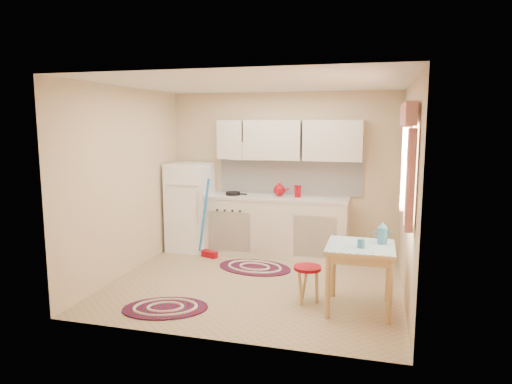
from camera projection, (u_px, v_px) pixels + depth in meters
room_shell at (273, 157)px, 5.79m from camera, size 3.64×3.60×2.52m
fridge at (190, 207)px, 7.29m from camera, size 0.65×0.60×1.40m
broom at (209, 219)px, 6.86m from camera, size 0.30×0.20×1.20m
base_cabinets at (274, 227)px, 7.03m from camera, size 2.25×0.60×0.88m
countertop at (274, 198)px, 6.96m from camera, size 2.27×0.62×0.04m
frying_pan at (233, 193)px, 7.07m from camera, size 0.28×0.28×0.05m
red_kettle at (279, 190)px, 6.92m from camera, size 0.23×0.22×0.19m
red_canister at (298, 192)px, 6.85m from camera, size 0.13×0.13×0.16m
table at (359, 278)px, 4.96m from camera, size 0.72×0.72×0.72m
stool at (307, 284)px, 5.19m from camera, size 0.41×0.41×0.42m
coffee_pot at (382, 233)px, 4.94m from camera, size 0.13×0.11×0.25m
mug at (361, 244)px, 4.80m from camera, size 0.10×0.10×0.10m
rug_center at (255, 267)px, 6.44m from camera, size 1.15×0.85×0.02m
rug_left at (165, 308)px, 5.03m from camera, size 1.09×0.90×0.02m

